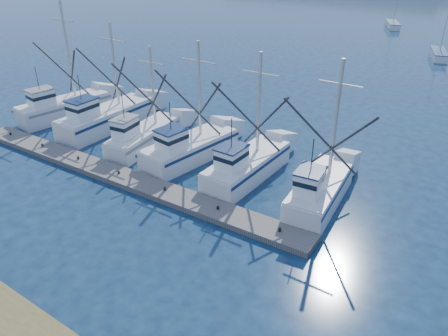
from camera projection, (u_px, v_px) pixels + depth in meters
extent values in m
plane|color=#0C1E38|center=(137.00, 271.00, 21.33)|extent=(500.00, 500.00, 0.00)
cube|color=slate|center=(119.00, 176.00, 29.41)|extent=(28.12, 2.71, 0.37)
cube|color=silver|center=(65.00, 109.00, 39.14)|extent=(3.73, 8.31, 1.59)
cube|color=white|center=(41.00, 99.00, 36.92)|extent=(1.71, 2.16, 1.50)
cylinder|color=#B7B2A8|center=(68.00, 50.00, 37.81)|extent=(0.22, 0.22, 8.34)
cube|color=silver|center=(107.00, 119.00, 36.88)|extent=(2.75, 8.87, 1.64)
cube|color=white|center=(83.00, 109.00, 34.50)|extent=(1.56, 2.17, 1.50)
cylinder|color=#B7B2A8|center=(115.00, 65.00, 35.98)|extent=(0.22, 0.22, 6.88)
cube|color=silver|center=(145.00, 137.00, 33.94)|extent=(3.23, 7.70, 1.30)
cube|color=white|center=(125.00, 129.00, 31.89)|extent=(1.51, 1.98, 1.50)
cylinder|color=#B7B2A8|center=(153.00, 87.00, 33.12)|extent=(0.22, 0.22, 6.15)
cube|color=silver|center=(190.00, 150.00, 31.74)|extent=(3.61, 7.85, 1.46)
cube|color=white|center=(172.00, 141.00, 29.63)|extent=(1.75, 2.03, 1.50)
cylinder|color=#B7B2A8|center=(199.00, 90.00, 30.73)|extent=(0.22, 0.22, 6.87)
cube|color=silver|center=(247.00, 168.00, 29.28)|extent=(2.55, 7.56, 1.46)
cube|color=white|center=(231.00, 159.00, 27.18)|extent=(1.44, 1.86, 1.50)
cylinder|color=#B7B2A8|center=(259.00, 104.00, 28.28)|extent=(0.22, 0.22, 6.79)
cube|color=silver|center=(320.00, 192.00, 26.46)|extent=(3.08, 7.30, 1.48)
cube|color=white|center=(309.00, 183.00, 24.43)|extent=(1.53, 1.87, 1.50)
cylinder|color=#B7B2A8|center=(336.00, 120.00, 25.32)|extent=(0.22, 0.22, 7.15)
cube|color=silver|center=(439.00, 55.00, 58.65)|extent=(3.35, 6.30, 0.90)
cylinder|color=#B7B2A8|center=(446.00, 23.00, 56.97)|extent=(0.12, 0.12, 7.20)
cube|color=silver|center=(393.00, 25.00, 78.33)|extent=(4.12, 6.36, 0.90)
cylinder|color=#B7B2A8|center=(397.00, 1.00, 76.65)|extent=(0.12, 0.12, 7.20)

